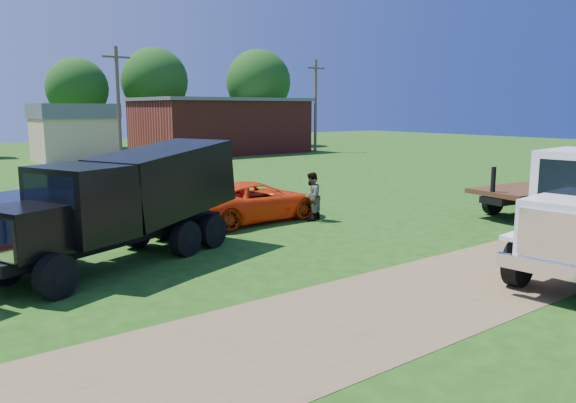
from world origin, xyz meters
TOP-DOWN VIEW (x-y plane):
  - ground at (0.00, 0.00)m, footprint 140.00×140.00m
  - dirt_track at (0.00, 0.00)m, footprint 120.00×4.20m
  - black_dump_truck at (-4.41, 7.13)m, footprint 7.76×4.83m
  - orange_pickup at (1.69, 9.85)m, footprint 5.60×2.75m
  - flatbed_trailer at (12.73, 3.55)m, footprint 8.59×3.36m
  - spectator_a at (5.48, 0.95)m, footprint 0.63×0.45m
  - spectator_b at (3.43, 8.46)m, footprint 1.15×1.07m
  - brick_building at (18.00, 40.00)m, footprint 15.40×10.40m
  - tan_shed at (4.00, 40.00)m, footprint 6.20×5.40m
  - utility_poles at (6.00, 35.00)m, footprint 42.20×0.28m
  - tree_row at (6.35, 49.99)m, footprint 57.30×14.81m

SIDE VIEW (x-z plane):
  - ground at x=0.00m, z-range 0.00..0.00m
  - dirt_track at x=0.00m, z-range 0.00..0.01m
  - orange_pickup at x=1.69m, z-range 0.00..1.53m
  - spectator_a at x=5.48m, z-range 0.00..1.63m
  - flatbed_trailer at x=12.73m, z-range -0.15..1.99m
  - spectator_b at x=3.43m, z-range 0.00..1.89m
  - black_dump_truck at x=-4.41m, z-range 0.17..3.50m
  - tan_shed at x=4.00m, z-range 0.07..4.77m
  - brick_building at x=18.00m, z-range 0.01..5.31m
  - utility_poles at x=6.00m, z-range 0.21..9.21m
  - tree_row at x=6.35m, z-range 1.26..12.33m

